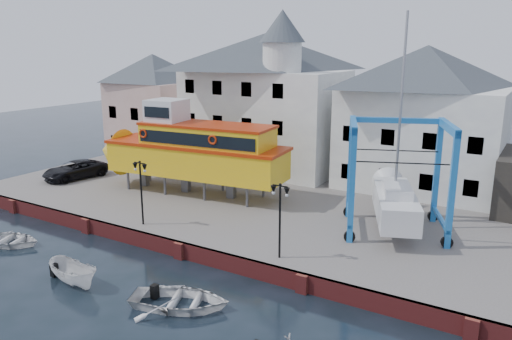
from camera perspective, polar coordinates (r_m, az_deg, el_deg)
The scene contains 14 objects.
ground at distance 30.18m, azimuth -8.67°, elevation -9.96°, with size 140.00×140.00×0.00m, color black.
hardstanding at distance 38.48m, azimuth 1.82°, elevation -3.61°, with size 44.00×22.00×1.00m, color #645B56.
quay_wall at distance 30.06m, azimuth -8.58°, elevation -9.02°, with size 44.00×0.47×1.00m.
building_pink at distance 53.34m, azimuth -11.51°, elevation 7.33°, with size 8.00×7.00×10.30m.
building_white_main at distance 45.74m, azimuth 1.11°, elevation 8.02°, with size 14.00×8.30×14.00m.
building_white_right at distance 41.33m, azimuth 18.51°, elevation 5.58°, with size 12.00×8.00×11.20m.
lamp_post_left at distance 32.20m, azimuth -13.07°, elevation -0.74°, with size 1.12×0.32×4.20m.
lamp_post_right at distance 26.43m, azimuth 2.77°, elevation -3.65°, with size 1.12×0.32×4.20m.
tour_boat at distance 38.85m, azimuth -8.09°, elevation 2.33°, with size 16.75×5.62×7.16m.
travel_lift at distance 32.41m, azimuth 15.51°, elevation -2.60°, with size 7.45×8.89×13.12m.
van at distance 45.70m, azimuth -19.98°, elevation 0.03°, with size 2.50×5.43×1.51m, color black.
motorboat_a at distance 28.60m, azimuth -20.01°, elevation -12.13°, with size 1.37×3.65×1.41m, color white.
motorboat_b at distance 25.10m, azimuth -8.66°, elevation -15.24°, with size 3.43×4.81×1.00m, color white.
motorboat_d at distance 35.42m, azimuth -26.46°, elevation -7.63°, with size 2.99×4.18×0.87m, color white.
Camera 1 is at (17.93, -20.95, 12.27)m, focal length 35.00 mm.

